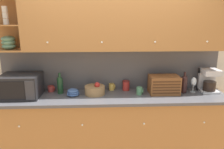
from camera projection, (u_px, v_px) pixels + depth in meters
ground_plane at (111, 142)px, 3.55m from camera, size 24.00×24.00×0.00m
wall_back at (111, 64)px, 3.26m from camera, size 5.59×0.06×2.60m
counter_unit at (112, 125)px, 3.15m from camera, size 3.21×0.62×0.92m
backsplash_panel at (111, 69)px, 3.24m from camera, size 3.19×0.01×0.61m
upper_cabinets at (124, 24)px, 2.93m from camera, size 3.19×0.35×0.70m
microwave at (21, 86)px, 2.95m from camera, size 0.51×0.43×0.31m
mug_patterned_third at (51, 89)px, 3.18m from camera, size 0.10×0.09×0.09m
second_wine_bottle at (60, 84)px, 3.08m from camera, size 0.08×0.08×0.30m
bowl_stack_on_counter at (73, 92)px, 3.01m from camera, size 0.18×0.18×0.09m
fruit_basket at (95, 90)px, 3.07m from camera, size 0.28×0.28×0.18m
mug at (112, 87)px, 3.25m from camera, size 0.09×0.08×0.10m
storage_canister at (126, 85)px, 3.24m from camera, size 0.11×0.11×0.14m
mug_blue_second at (140, 91)px, 3.05m from camera, size 0.09×0.08×0.11m
bread_box at (164, 85)px, 3.09m from camera, size 0.41×0.27×0.25m
wine_bottle at (184, 83)px, 3.12m from camera, size 0.09×0.09×0.31m
wine_glass at (194, 82)px, 3.13m from camera, size 0.08×0.08×0.22m
coffee_maker at (209, 80)px, 3.16m from camera, size 0.24×0.23×0.34m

